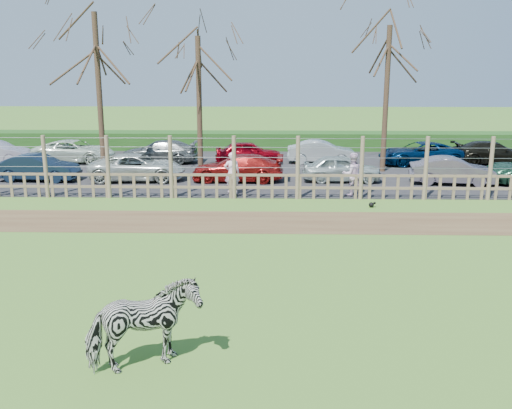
{
  "coord_description": "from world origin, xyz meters",
  "views": [
    {
      "loc": [
        1.42,
        -14.08,
        5.16
      ],
      "look_at": [
        1.0,
        2.5,
        1.1
      ],
      "focal_mm": 40.0,
      "sensor_mm": 36.0,
      "label": 1
    }
  ],
  "objects_px": {
    "car_12": "(420,153)",
    "car_13": "(492,153)",
    "car_11": "(321,152)",
    "tree_right": "(388,64)",
    "car_10": "(248,152)",
    "tree_mid": "(198,72)",
    "car_3": "(238,168)",
    "crow": "(372,205)",
    "visitor_a": "(232,173)",
    "car_9": "(160,152)",
    "zebra": "(143,326)",
    "car_2": "(138,167)",
    "tree_left": "(97,55)",
    "visitor_b": "(352,174)",
    "car_4": "(342,168)",
    "car_1": "(38,168)",
    "car_8": "(75,151)",
    "car_5": "(452,171)"
  },
  "relations": [
    {
      "from": "car_12",
      "to": "car_13",
      "type": "relative_size",
      "value": 1.04
    },
    {
      "from": "car_11",
      "to": "tree_right",
      "type": "bearing_deg",
      "value": -127.2
    },
    {
      "from": "car_10",
      "to": "tree_mid",
      "type": "bearing_deg",
      "value": 133.83
    },
    {
      "from": "car_3",
      "to": "crow",
      "type": "bearing_deg",
      "value": 50.41
    },
    {
      "from": "visitor_a",
      "to": "car_12",
      "type": "bearing_deg",
      "value": -147.78
    },
    {
      "from": "car_9",
      "to": "car_3",
      "type": "bearing_deg",
      "value": 45.2
    },
    {
      "from": "crow",
      "to": "zebra",
      "type": "bearing_deg",
      "value": -116.82
    },
    {
      "from": "car_2",
      "to": "tree_mid",
      "type": "bearing_deg",
      "value": -54.26
    },
    {
      "from": "visitor_a",
      "to": "crow",
      "type": "xyz_separation_m",
      "value": [
        5.34,
        -1.97,
        -0.8
      ]
    },
    {
      "from": "tree_right",
      "to": "crow",
      "type": "xyz_separation_m",
      "value": [
        -1.78,
        -7.34,
        -5.14
      ]
    },
    {
      "from": "crow",
      "to": "car_10",
      "type": "distance_m",
      "value": 10.68
    },
    {
      "from": "tree_left",
      "to": "visitor_b",
      "type": "relative_size",
      "value": 4.57
    },
    {
      "from": "car_2",
      "to": "car_10",
      "type": "distance_m",
      "value": 6.78
    },
    {
      "from": "tree_mid",
      "to": "car_9",
      "type": "height_order",
      "value": "tree_mid"
    },
    {
      "from": "tree_mid",
      "to": "car_10",
      "type": "xyz_separation_m",
      "value": [
        2.24,
        2.59,
        -4.23
      ]
    },
    {
      "from": "car_4",
      "to": "car_1",
      "type": "bearing_deg",
      "value": 91.51
    },
    {
      "from": "tree_mid",
      "to": "car_8",
      "type": "bearing_deg",
      "value": 158.6
    },
    {
      "from": "car_4",
      "to": "car_8",
      "type": "height_order",
      "value": "same"
    },
    {
      "from": "tree_mid",
      "to": "car_3",
      "type": "bearing_deg",
      "value": -48.11
    },
    {
      "from": "car_4",
      "to": "car_10",
      "type": "bearing_deg",
      "value": 43.72
    },
    {
      "from": "tree_mid",
      "to": "car_10",
      "type": "relative_size",
      "value": 1.94
    },
    {
      "from": "car_1",
      "to": "car_9",
      "type": "relative_size",
      "value": 0.88
    },
    {
      "from": "tree_left",
      "to": "car_4",
      "type": "height_order",
      "value": "tree_left"
    },
    {
      "from": "visitor_b",
      "to": "car_12",
      "type": "relative_size",
      "value": 0.4
    },
    {
      "from": "car_13",
      "to": "car_1",
      "type": "bearing_deg",
      "value": 104.0
    },
    {
      "from": "car_2",
      "to": "car_12",
      "type": "xyz_separation_m",
      "value": [
        13.95,
        4.57,
        0.0
      ]
    },
    {
      "from": "tree_left",
      "to": "car_5",
      "type": "xyz_separation_m",
      "value": [
        15.95,
        -1.65,
        -4.98
      ]
    },
    {
      "from": "crow",
      "to": "car_1",
      "type": "height_order",
      "value": "car_1"
    },
    {
      "from": "car_3",
      "to": "car_10",
      "type": "distance_m",
      "value": 4.78
    },
    {
      "from": "car_1",
      "to": "car_13",
      "type": "xyz_separation_m",
      "value": [
        22.36,
        5.1,
        0.0
      ]
    },
    {
      "from": "tree_left",
      "to": "car_8",
      "type": "distance_m",
      "value": 6.82
    },
    {
      "from": "zebra",
      "to": "visitor_a",
      "type": "distance_m",
      "value": 13.77
    },
    {
      "from": "car_2",
      "to": "car_12",
      "type": "distance_m",
      "value": 14.68
    },
    {
      "from": "car_4",
      "to": "car_13",
      "type": "relative_size",
      "value": 0.85
    },
    {
      "from": "zebra",
      "to": "car_10",
      "type": "height_order",
      "value": "zebra"
    },
    {
      "from": "car_2",
      "to": "car_9",
      "type": "distance_m",
      "value": 4.85
    },
    {
      "from": "car_1",
      "to": "car_4",
      "type": "relative_size",
      "value": 1.03
    },
    {
      "from": "crow",
      "to": "car_5",
      "type": "distance_m",
      "value": 5.98
    },
    {
      "from": "visitor_a",
      "to": "car_2",
      "type": "bearing_deg",
      "value": -37.07
    },
    {
      "from": "car_3",
      "to": "car_4",
      "type": "height_order",
      "value": "same"
    },
    {
      "from": "car_13",
      "to": "car_9",
      "type": "bearing_deg",
      "value": 91.34
    },
    {
      "from": "car_4",
      "to": "tree_right",
      "type": "bearing_deg",
      "value": -40.85
    },
    {
      "from": "tree_left",
      "to": "tree_mid",
      "type": "relative_size",
      "value": 1.15
    },
    {
      "from": "visitor_a",
      "to": "car_9",
      "type": "height_order",
      "value": "visitor_a"
    },
    {
      "from": "crow",
      "to": "car_1",
      "type": "distance_m",
      "value": 15.05
    },
    {
      "from": "car_10",
      "to": "car_11",
      "type": "height_order",
      "value": "same"
    },
    {
      "from": "tree_left",
      "to": "car_10",
      "type": "xyz_separation_m",
      "value": [
        6.74,
        3.59,
        -4.98
      ]
    },
    {
      "from": "crow",
      "to": "car_10",
      "type": "xyz_separation_m",
      "value": [
        -4.97,
        9.44,
        0.54
      ]
    },
    {
      "from": "car_10",
      "to": "car_12",
      "type": "xyz_separation_m",
      "value": [
        9.08,
        -0.14,
        0.0
      ]
    },
    {
      "from": "car_3",
      "to": "car_5",
      "type": "xyz_separation_m",
      "value": [
        9.5,
        -0.48,
        0.0
      ]
    }
  ]
}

